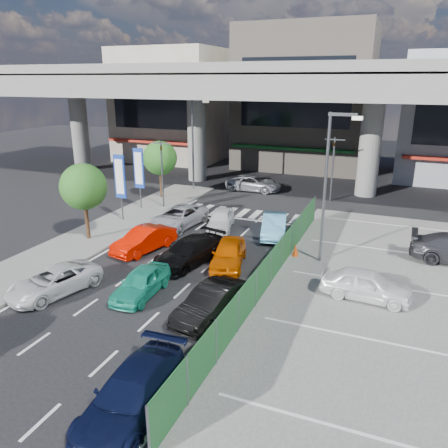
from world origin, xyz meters
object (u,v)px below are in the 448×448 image
at_px(traffic_light_right, 334,153).
at_px(wagon_silver_front_left, 178,217).
at_px(signboard_far, 139,170).
at_px(sedan_black_mid, 189,251).
at_px(tree_near, 83,187).
at_px(minivan_navy_back, 132,394).
at_px(signboard_near, 120,179).
at_px(sedan_white_mid_left, 54,281).
at_px(hatch_black_mid_right, 212,302).
at_px(taxi_orange_left, 144,240).
at_px(street_lamp_left, 194,137).
at_px(crossing_wagon_silver, 254,183).
at_px(parked_sedan_white, 366,285).
at_px(sedan_white_front_mid, 221,219).
at_px(traffic_light_left, 161,158).
at_px(traffic_cone, 295,250).
at_px(taxi_orange_right, 229,253).
at_px(tree_far, 160,158).
at_px(kei_truck_front_right, 274,226).
at_px(street_lamp_right, 329,177).
at_px(taxi_teal_mid, 141,283).

bearing_deg(traffic_light_right, wagon_silver_front_left, -128.44).
bearing_deg(signboard_far, traffic_light_right, 31.43).
height_order(traffic_light_right, sedan_black_mid, traffic_light_right).
xyz_separation_m(tree_near, minivan_navy_back, (10.90, -11.64, -2.70)).
height_order(signboard_near, sedan_white_mid_left, signboard_near).
height_order(hatch_black_mid_right, taxi_orange_left, same).
bearing_deg(wagon_silver_front_left, sedan_black_mid, -51.05).
distance_m(traffic_light_right, street_lamp_left, 11.90).
xyz_separation_m(minivan_navy_back, crossing_wagon_silver, (-5.35, 27.51, 0.00)).
relative_size(signboard_far, wagon_silver_front_left, 0.95).
relative_size(tree_near, taxi_orange_left, 1.15).
xyz_separation_m(crossing_wagon_silver, parked_sedan_white, (11.17, -17.49, 0.06)).
bearing_deg(sedan_white_front_mid, traffic_light_left, 139.74).
xyz_separation_m(parked_sedan_white, traffic_cone, (-4.12, 3.75, -0.33)).
relative_size(street_lamp_left, parked_sedan_white, 1.98).
bearing_deg(taxi_orange_right, crossing_wagon_silver, 90.39).
height_order(hatch_black_mid_right, parked_sedan_white, parked_sedan_white).
xyz_separation_m(hatch_black_mid_right, traffic_cone, (1.73, 7.80, -0.28)).
relative_size(traffic_light_right, taxi_orange_left, 1.24).
xyz_separation_m(tree_far, sedan_white_front_mid, (7.63, -5.41, -2.73)).
relative_size(tree_far, minivan_navy_back, 1.02).
bearing_deg(minivan_navy_back, traffic_light_left, 114.05).
bearing_deg(traffic_light_right, taxi_orange_right, -100.87).
distance_m(street_lamp_left, kei_truck_front_right, 13.93).
xyz_separation_m(street_lamp_right, signboard_far, (-14.77, 4.99, -1.71)).
distance_m(signboard_far, taxi_orange_left, 9.07).
relative_size(tree_far, taxi_orange_right, 1.19).
relative_size(sedan_white_mid_left, crossing_wagon_silver, 0.90).
relative_size(taxi_teal_mid, crossing_wagon_silver, 0.77).
bearing_deg(traffic_cone, traffic_light_right, 90.45).
bearing_deg(signboard_near, taxi_orange_left, -44.07).
relative_size(sedan_white_mid_left, taxi_teal_mid, 1.17).
relative_size(sedan_white_mid_left, traffic_cone, 6.29).
bearing_deg(sedan_white_front_mid, sedan_black_mid, -98.54).
bearing_deg(sedan_white_front_mid, street_lamp_left, 110.13).
height_order(taxi_teal_mid, sedan_white_front_mid, sedan_white_front_mid).
distance_m(taxi_teal_mid, wagon_silver_front_left, 9.89).
height_order(hatch_black_mid_right, kei_truck_front_right, same).
xyz_separation_m(traffic_light_left, sedan_white_mid_left, (2.40, -14.44, -3.32)).
bearing_deg(tree_far, street_lamp_left, 67.16).
bearing_deg(wagon_silver_front_left, signboard_far, 155.94).
bearing_deg(street_lamp_right, crossing_wagon_silver, 121.88).
distance_m(taxi_orange_right, sedan_white_front_mid, 6.13).
height_order(kei_truck_front_right, crossing_wagon_silver, kei_truck_front_right).
relative_size(sedan_white_mid_left, parked_sedan_white, 1.10).
bearing_deg(taxi_teal_mid, tree_far, 113.93).
bearing_deg(street_lamp_left, tree_far, -112.84).
xyz_separation_m(signboard_near, crossing_wagon_silver, (5.75, 11.87, -2.38)).
bearing_deg(parked_sedan_white, minivan_navy_back, 153.99).
relative_size(sedan_white_front_mid, kei_truck_front_right, 0.92).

